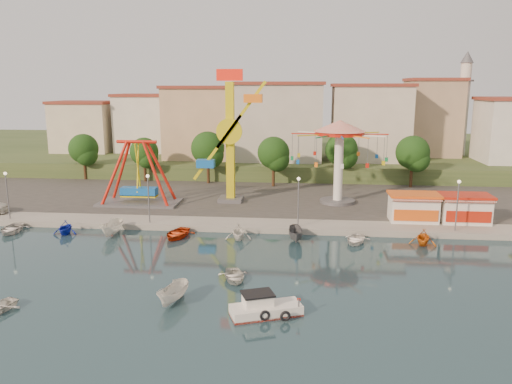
# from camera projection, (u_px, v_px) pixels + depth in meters

# --- Properties ---
(ground) EXTENTS (200.00, 200.00, 0.00)m
(ground) POSITION_uv_depth(u_px,v_px,m) (197.00, 274.00, 40.66)
(ground) COLOR #142D37
(ground) RESTS_ON ground
(quay_deck) EXTENTS (200.00, 100.00, 0.60)m
(quay_deck) POSITION_uv_depth(u_px,v_px,m) (263.00, 161.00, 100.95)
(quay_deck) COLOR #9E998E
(quay_deck) RESTS_ON ground
(asphalt_pad) EXTENTS (90.00, 28.00, 0.01)m
(asphalt_pad) POSITION_uv_depth(u_px,v_px,m) (243.00, 192.00, 69.73)
(asphalt_pad) COLOR #4C4944
(asphalt_pad) RESTS_ON quay_deck
(hill_terrace) EXTENTS (200.00, 60.00, 3.00)m
(hill_terrace) POSITION_uv_depth(u_px,v_px,m) (265.00, 152.00, 105.56)
(hill_terrace) COLOR #384C26
(hill_terrace) RESTS_ON ground
(pirate_ship_ride) EXTENTS (10.00, 5.00, 8.00)m
(pirate_ship_ride) POSITION_uv_depth(u_px,v_px,m) (138.00, 174.00, 61.76)
(pirate_ship_ride) COLOR #59595E
(pirate_ship_ride) RESTS_ON quay_deck
(kamikaze_tower) EXTENTS (6.25, 3.10, 16.50)m
(kamikaze_tower) POSITION_uv_depth(u_px,v_px,m) (232.00, 140.00, 62.04)
(kamikaze_tower) COLOR #59595E
(kamikaze_tower) RESTS_ON quay_deck
(wave_swinger) EXTENTS (11.60, 11.60, 10.40)m
(wave_swinger) POSITION_uv_depth(u_px,v_px,m) (339.00, 143.00, 61.54)
(wave_swinger) COLOR #59595E
(wave_swinger) RESTS_ON quay_deck
(booth_left) EXTENTS (5.40, 3.78, 3.08)m
(booth_left) POSITION_uv_depth(u_px,v_px,m) (413.00, 207.00, 54.26)
(booth_left) COLOR white
(booth_left) RESTS_ON quay_deck
(booth_mid) EXTENTS (5.40, 3.78, 3.08)m
(booth_mid) POSITION_uv_depth(u_px,v_px,m) (465.00, 208.00, 53.74)
(booth_mid) COLOR white
(booth_mid) RESTS_ON quay_deck
(lamp_post_0) EXTENTS (0.14, 0.14, 5.00)m
(lamp_post_0) POSITION_uv_depth(u_px,v_px,m) (8.00, 197.00, 55.00)
(lamp_post_0) COLOR #59595E
(lamp_post_0) RESTS_ON quay_deck
(lamp_post_1) EXTENTS (0.14, 0.14, 5.00)m
(lamp_post_1) POSITION_uv_depth(u_px,v_px,m) (149.00, 200.00, 53.45)
(lamp_post_1) COLOR #59595E
(lamp_post_1) RESTS_ON quay_deck
(lamp_post_2) EXTENTS (0.14, 0.14, 5.00)m
(lamp_post_2) POSITION_uv_depth(u_px,v_px,m) (298.00, 203.00, 51.89)
(lamp_post_2) COLOR #59595E
(lamp_post_2) RESTS_ON quay_deck
(lamp_post_3) EXTENTS (0.14, 0.14, 5.00)m
(lamp_post_3) POSITION_uv_depth(u_px,v_px,m) (457.00, 207.00, 50.33)
(lamp_post_3) COLOR #59595E
(lamp_post_3) RESTS_ON quay_deck
(tree_0) EXTENTS (4.60, 4.60, 7.19)m
(tree_0) POSITION_uv_depth(u_px,v_px,m) (84.00, 149.00, 78.04)
(tree_0) COLOR #382314
(tree_0) RESTS_ON quay_deck
(tree_1) EXTENTS (4.35, 4.35, 6.80)m
(tree_1) POSITION_uv_depth(u_px,v_px,m) (144.00, 152.00, 76.41)
(tree_1) COLOR #382314
(tree_1) RESTS_ON quay_deck
(tree_2) EXTENTS (5.02, 5.02, 7.85)m
(tree_2) POSITION_uv_depth(u_px,v_px,m) (208.00, 148.00, 74.87)
(tree_2) COLOR #382314
(tree_2) RESTS_ON quay_deck
(tree_3) EXTENTS (4.68, 4.68, 7.32)m
(tree_3) POSITION_uv_depth(u_px,v_px,m) (273.00, 153.00, 72.56)
(tree_3) COLOR #382314
(tree_3) RESTS_ON quay_deck
(tree_4) EXTENTS (4.86, 4.86, 7.60)m
(tree_4) POSITION_uv_depth(u_px,v_px,m) (342.00, 150.00, 74.46)
(tree_4) COLOR #382314
(tree_4) RESTS_ON quay_deck
(tree_5) EXTENTS (4.83, 4.83, 7.54)m
(tree_5) POSITION_uv_depth(u_px,v_px,m) (413.00, 153.00, 71.73)
(tree_5) COLOR #382314
(tree_5) RESTS_ON quay_deck
(building_0) EXTENTS (9.26, 9.53, 11.87)m
(building_0) POSITION_uv_depth(u_px,v_px,m) (64.00, 122.00, 86.89)
(building_0) COLOR beige
(building_0) RESTS_ON hill_terrace
(building_1) EXTENTS (12.33, 9.01, 8.63)m
(building_1) POSITION_uv_depth(u_px,v_px,m) (142.00, 129.00, 91.23)
(building_1) COLOR silver
(building_1) RESTS_ON hill_terrace
(building_2) EXTENTS (11.95, 9.28, 11.23)m
(building_2) POSITION_uv_depth(u_px,v_px,m) (213.00, 123.00, 90.25)
(building_2) COLOR tan
(building_2) RESTS_ON hill_terrace
(building_3) EXTENTS (12.59, 10.50, 9.20)m
(building_3) POSITION_uv_depth(u_px,v_px,m) (288.00, 130.00, 86.04)
(building_3) COLOR beige
(building_3) RESTS_ON hill_terrace
(building_4) EXTENTS (10.75, 9.23, 9.24)m
(building_4) POSITION_uv_depth(u_px,v_px,m) (365.00, 129.00, 88.04)
(building_4) COLOR beige
(building_4) RESTS_ON hill_terrace
(building_5) EXTENTS (12.77, 10.96, 11.21)m
(building_5) POSITION_uv_depth(u_px,v_px,m) (446.00, 125.00, 84.72)
(building_5) COLOR tan
(building_5) RESTS_ON hill_terrace
(minaret) EXTENTS (2.80, 2.80, 18.00)m
(minaret) POSITION_uv_depth(u_px,v_px,m) (464.00, 101.00, 87.12)
(minaret) COLOR silver
(minaret) RESTS_ON hill_terrace
(cabin_motorboat) EXTENTS (5.06, 3.39, 1.67)m
(cabin_motorboat) POSITION_uv_depth(u_px,v_px,m) (264.00, 309.00, 33.35)
(cabin_motorboat) COLOR white
(cabin_motorboat) RESTS_ON ground
(rowboat_a) EXTENTS (3.15, 3.81, 0.68)m
(rowboat_a) POSITION_uv_depth(u_px,v_px,m) (234.00, 276.00, 39.37)
(rowboat_a) COLOR silver
(rowboat_a) RESTS_ON ground
(skiff) EXTENTS (2.21, 3.82, 1.39)m
(skiff) POSITION_uv_depth(u_px,v_px,m) (173.00, 294.00, 35.11)
(skiff) COLOR silver
(skiff) RESTS_ON ground
(moored_boat_0) EXTENTS (3.41, 4.34, 0.82)m
(moored_boat_0) POSITION_uv_depth(u_px,v_px,m) (11.00, 229.00, 52.25)
(moored_boat_0) COLOR beige
(moored_boat_0) RESTS_ON ground
(moored_boat_1) EXTENTS (2.65, 3.00, 1.47)m
(moored_boat_1) POSITION_uv_depth(u_px,v_px,m) (65.00, 227.00, 51.60)
(moored_boat_1) COLOR #1425B2
(moored_boat_1) RESTS_ON ground
(moored_boat_2) EXTENTS (1.75, 4.12, 1.56)m
(moored_boat_2) POSITION_uv_depth(u_px,v_px,m) (112.00, 228.00, 51.10)
(moored_boat_2) COLOR silver
(moored_boat_2) RESTS_ON ground
(moored_boat_3) EXTENTS (3.62, 4.54, 0.84)m
(moored_boat_3) POSITION_uv_depth(u_px,v_px,m) (177.00, 233.00, 50.52)
(moored_boat_3) COLOR #C0350F
(moored_boat_3) RESTS_ON ground
(moored_boat_4) EXTENTS (2.92, 3.29, 1.60)m
(moored_boat_4) POSITION_uv_depth(u_px,v_px,m) (238.00, 232.00, 49.82)
(moored_boat_4) COLOR white
(moored_boat_4) RESTS_ON ground
(moored_boat_5) EXTENTS (1.64, 3.76, 1.42)m
(moored_boat_5) POSITION_uv_depth(u_px,v_px,m) (296.00, 234.00, 49.28)
(moored_boat_5) COLOR #535458
(moored_boat_5) RESTS_ON ground
(moored_boat_6) EXTENTS (3.44, 4.11, 0.73)m
(moored_boat_6) POSITION_uv_depth(u_px,v_px,m) (356.00, 239.00, 48.79)
(moored_boat_6) COLOR white
(moored_boat_6) RESTS_ON ground
(moored_boat_7) EXTENTS (3.26, 3.55, 1.57)m
(moored_boat_7) POSITION_uv_depth(u_px,v_px,m) (423.00, 237.00, 48.07)
(moored_boat_7) COLOR #CF6112
(moored_boat_7) RESTS_ON ground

